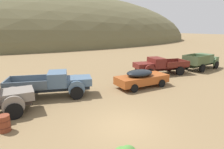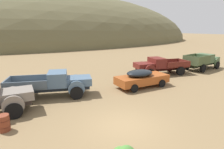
{
  "view_description": "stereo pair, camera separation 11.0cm",
  "coord_description": "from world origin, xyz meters",
  "px_view_note": "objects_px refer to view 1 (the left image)",
  "views": [
    {
      "loc": [
        -5.37,
        -7.5,
        5.08
      ],
      "look_at": [
        2.38,
        5.25,
        1.42
      ],
      "focal_mm": 30.61,
      "sensor_mm": 36.0,
      "label": 1
    },
    {
      "loc": [
        -5.28,
        -7.56,
        5.08
      ],
      "look_at": [
        2.38,
        5.25,
        1.42
      ],
      "focal_mm": 30.61,
      "sensor_mm": 36.0,
      "label": 2
    }
  ],
  "objects_px": {
    "truck_weathered_green": "(203,61)",
    "oil_drum_foreground": "(4,123)",
    "truck_chalk_blue": "(57,83)",
    "car_oxide_orange": "(143,78)",
    "truck_oxblood": "(157,66)"
  },
  "relations": [
    {
      "from": "truck_oxblood",
      "to": "truck_weathered_green",
      "type": "bearing_deg",
      "value": -172.03
    },
    {
      "from": "truck_oxblood",
      "to": "oil_drum_foreground",
      "type": "relative_size",
      "value": 7.43
    },
    {
      "from": "truck_weathered_green",
      "to": "oil_drum_foreground",
      "type": "xyz_separation_m",
      "value": [
        -22.37,
        -4.13,
        -0.58
      ]
    },
    {
      "from": "oil_drum_foreground",
      "to": "car_oxide_orange",
      "type": "bearing_deg",
      "value": 11.46
    },
    {
      "from": "truck_chalk_blue",
      "to": "truck_weathered_green",
      "type": "xyz_separation_m",
      "value": [
        18.63,
        0.37,
        0.02
      ]
    },
    {
      "from": "car_oxide_orange",
      "to": "truck_weathered_green",
      "type": "height_order",
      "value": "truck_weathered_green"
    },
    {
      "from": "truck_weathered_green",
      "to": "car_oxide_orange",
      "type": "bearing_deg",
      "value": -176.65
    },
    {
      "from": "truck_chalk_blue",
      "to": "truck_weathered_green",
      "type": "distance_m",
      "value": 18.63
    },
    {
      "from": "car_oxide_orange",
      "to": "oil_drum_foreground",
      "type": "relative_size",
      "value": 5.94
    },
    {
      "from": "truck_chalk_blue",
      "to": "car_oxide_orange",
      "type": "relative_size",
      "value": 1.26
    },
    {
      "from": "truck_chalk_blue",
      "to": "truck_weathered_green",
      "type": "relative_size",
      "value": 1.1
    },
    {
      "from": "truck_weathered_green",
      "to": "oil_drum_foreground",
      "type": "height_order",
      "value": "truck_weathered_green"
    },
    {
      "from": "car_oxide_orange",
      "to": "truck_weathered_green",
      "type": "relative_size",
      "value": 0.87
    },
    {
      "from": "truck_chalk_blue",
      "to": "car_oxide_orange",
      "type": "distance_m",
      "value": 7.33
    },
    {
      "from": "truck_weathered_green",
      "to": "oil_drum_foreground",
      "type": "relative_size",
      "value": 6.8
    }
  ]
}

